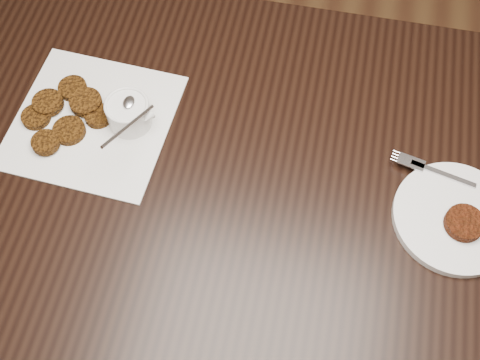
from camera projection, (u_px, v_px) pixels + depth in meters
name	position (u px, v px, depth m)	size (l,w,h in m)	color
floor	(248.00, 351.00, 1.70)	(4.00, 4.00, 0.00)	brown
table	(232.00, 254.00, 1.44)	(1.45, 0.93, 0.75)	black
napkin	(93.00, 121.00, 1.18)	(0.30, 0.30, 0.00)	silver
sauce_ramekin	(126.00, 104.00, 1.12)	(0.11, 0.11, 0.12)	silver
patty_cluster	(64.00, 116.00, 1.17)	(0.21, 0.21, 0.02)	#5D340C
plate_with_patty	(456.00, 216.00, 1.06)	(0.22, 0.22, 0.03)	silver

